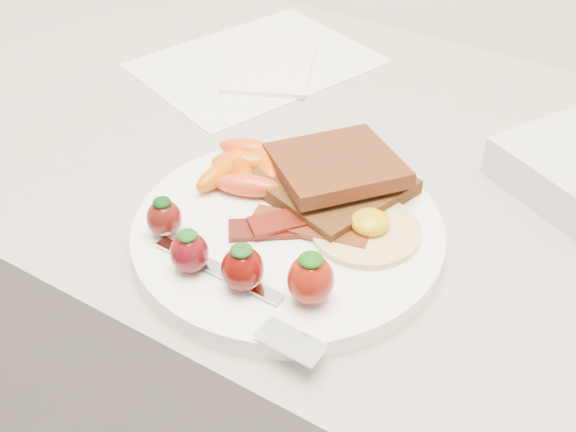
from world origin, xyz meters
The scene contains 11 objects.
counter centered at (0.00, 1.70, 0.45)m, with size 2.00×0.60×0.90m, color gray.
plate centered at (-0.02, 1.55, 0.91)m, with size 0.27×0.27×0.02m, color white.
toast_lower centered at (-0.02, 1.61, 0.93)m, with size 0.12×0.12×0.01m, color #361B0C.
toast_upper centered at (-0.02, 1.63, 0.94)m, with size 0.11×0.11×0.01m, color black.
fried_egg centered at (0.04, 1.58, 0.92)m, with size 0.11×0.11×0.02m.
bacon_strips centered at (-0.01, 1.55, 0.92)m, with size 0.12×0.11×0.01m.
baby_carrots centered at (-0.10, 1.59, 0.93)m, with size 0.10×0.10×0.02m.
strawberries centered at (-0.02, 1.48, 0.94)m, with size 0.18×0.06×0.04m.
fork centered at (0.00, 1.46, 0.92)m, with size 0.18×0.05×0.00m.
paper_sheet centered at (-0.23, 1.81, 0.90)m, with size 0.20×0.27×0.00m, color white.
notepad centered at (-0.21, 1.81, 0.91)m, with size 0.10×0.15×0.01m, color white.
Camera 1 is at (0.23, 1.15, 1.32)m, focal length 45.00 mm.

